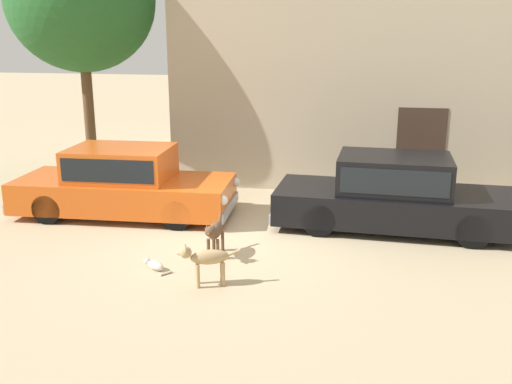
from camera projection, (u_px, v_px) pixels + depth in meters
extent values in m
plane|color=tan|center=(228.00, 240.00, 10.81)|extent=(80.00, 80.00, 0.00)
cube|color=#D15619|center=(125.00, 193.00, 12.18)|extent=(4.58, 1.99, 0.64)
cube|color=#D15619|center=(121.00, 163.00, 12.01)|extent=(2.14, 1.62, 0.66)
cube|color=black|center=(121.00, 163.00, 12.00)|extent=(1.98, 1.64, 0.46)
cube|color=#999BA0|center=(228.00, 207.00, 11.93)|extent=(0.21, 1.74, 0.20)
cube|color=#999BA0|center=(27.00, 199.00, 12.53)|extent=(0.21, 1.74, 0.20)
sphere|color=silver|center=(236.00, 182.00, 12.51)|extent=(0.20, 0.20, 0.20)
sphere|color=silver|center=(223.00, 200.00, 11.16)|extent=(0.20, 0.20, 0.20)
cube|color=red|center=(43.00, 174.00, 13.16)|extent=(0.05, 0.18, 0.18)
cube|color=red|center=(6.00, 192.00, 11.70)|extent=(0.05, 0.18, 0.18)
cylinder|color=black|center=(196.00, 193.00, 12.79)|extent=(0.62, 0.23, 0.61)
cylinder|color=black|center=(177.00, 215.00, 11.29)|extent=(0.62, 0.23, 0.61)
cylinder|color=black|center=(81.00, 189.00, 13.15)|extent=(0.62, 0.23, 0.61)
cylinder|color=black|center=(48.00, 209.00, 11.65)|extent=(0.62, 0.23, 0.61)
cube|color=black|center=(394.00, 206.00, 11.32)|extent=(4.68, 1.91, 0.62)
cube|color=black|center=(394.00, 173.00, 11.15)|extent=(2.18, 1.58, 0.69)
cube|color=black|center=(394.00, 173.00, 11.15)|extent=(2.01, 1.60, 0.48)
cube|color=#999BA0|center=(280.00, 208.00, 11.87)|extent=(0.18, 1.71, 0.20)
cube|color=red|center=(286.00, 182.00, 12.48)|extent=(0.05, 0.18, 0.18)
cube|color=red|center=(273.00, 202.00, 11.06)|extent=(0.05, 0.18, 0.18)
cylinder|color=black|center=(463.00, 206.00, 11.78)|extent=(0.65, 0.22, 0.64)
cylinder|color=black|center=(473.00, 231.00, 10.33)|extent=(0.65, 0.22, 0.64)
cylinder|color=black|center=(328.00, 198.00, 12.38)|extent=(0.65, 0.22, 0.64)
cylinder|color=black|center=(319.00, 220.00, 10.93)|extent=(0.65, 0.22, 0.64)
cube|color=#38281E|center=(420.00, 153.00, 13.31)|extent=(1.10, 0.02, 2.10)
cylinder|color=brown|center=(218.00, 249.00, 9.83)|extent=(0.06, 0.06, 0.36)
cylinder|color=brown|center=(208.00, 249.00, 9.85)|extent=(0.06, 0.06, 0.36)
cylinder|color=brown|center=(223.00, 241.00, 10.21)|extent=(0.06, 0.06, 0.36)
cylinder|color=brown|center=(214.00, 241.00, 10.23)|extent=(0.06, 0.06, 0.36)
ellipsoid|color=brown|center=(215.00, 230.00, 9.95)|extent=(0.24, 0.62, 0.26)
sphere|color=brown|center=(210.00, 231.00, 9.57)|extent=(0.19, 0.19, 0.19)
cone|color=brown|center=(209.00, 234.00, 9.48)|extent=(0.11, 0.11, 0.10)
cone|color=brown|center=(213.00, 227.00, 9.54)|extent=(0.07, 0.07, 0.08)
cone|color=brown|center=(207.00, 226.00, 9.56)|extent=(0.07, 0.07, 0.08)
cylinder|color=brown|center=(220.00, 219.00, 10.30)|extent=(0.05, 0.18, 0.19)
cylinder|color=tan|center=(198.00, 276.00, 8.73)|extent=(0.06, 0.06, 0.38)
cylinder|color=tan|center=(197.00, 272.00, 8.89)|extent=(0.06, 0.06, 0.38)
cylinder|color=tan|center=(223.00, 275.00, 8.80)|extent=(0.06, 0.06, 0.38)
cylinder|color=tan|center=(222.00, 270.00, 8.96)|extent=(0.06, 0.06, 0.38)
ellipsoid|color=tan|center=(210.00, 257.00, 8.77)|extent=(0.64, 0.42, 0.23)
sphere|color=tan|center=(186.00, 252.00, 8.68)|extent=(0.18, 0.18, 0.18)
cone|color=tan|center=(179.00, 254.00, 8.67)|extent=(0.13, 0.13, 0.10)
cone|color=tan|center=(186.00, 249.00, 8.61)|extent=(0.08, 0.08, 0.08)
cone|color=tan|center=(185.00, 246.00, 8.71)|extent=(0.08, 0.08, 0.08)
cylinder|color=tan|center=(234.00, 253.00, 8.82)|extent=(0.22, 0.12, 0.11)
ellipsoid|color=beige|center=(156.00, 266.00, 9.42)|extent=(0.38, 0.30, 0.15)
sphere|color=beige|center=(147.00, 261.00, 9.54)|extent=(0.11, 0.11, 0.11)
cone|color=beige|center=(146.00, 259.00, 9.51)|extent=(0.05, 0.05, 0.05)
cone|color=beige|center=(148.00, 258.00, 9.55)|extent=(0.05, 0.05, 0.05)
cylinder|color=beige|center=(166.00, 273.00, 9.26)|extent=(0.17, 0.19, 0.04)
cylinder|color=brown|center=(90.00, 120.00, 14.81)|extent=(0.27, 0.27, 3.14)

